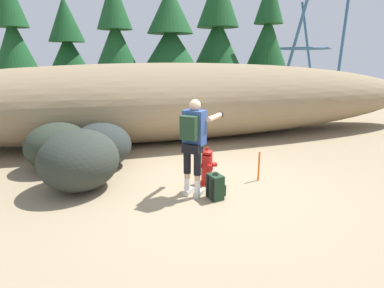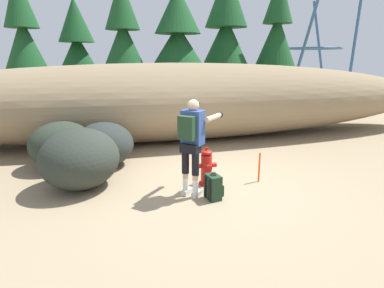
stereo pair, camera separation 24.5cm
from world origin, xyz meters
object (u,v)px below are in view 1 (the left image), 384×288
Objects in this scene: spare_backpack at (216,187)px; boulder_small at (58,146)px; boulder_mid at (101,146)px; survey_stake at (259,166)px; boulder_large at (79,160)px; fire_hydrant at (207,167)px; utility_worker at (194,136)px.

boulder_small is (-2.80, 2.47, 0.30)m from spare_backpack.
boulder_mid is at bearing 118.60° from spare_backpack.
survey_stake reaches higher than spare_backpack.
survey_stake is at bearing -9.07° from boulder_large.
survey_stake is (3.92, -1.91, -0.21)m from boulder_small.
boulder_mid is at bearing 140.45° from fire_hydrant.
boulder_large reaches higher than spare_backpack.
utility_worker is (-0.38, -0.40, 0.74)m from fire_hydrant.
boulder_mid is at bearing 80.63° from utility_worker.
fire_hydrant is at bearing 174.13° from survey_stake.
survey_stake is at bearing -29.76° from boulder_mid.
spare_backpack is at bearing -153.60° from survey_stake.
utility_worker reaches higher than spare_backpack.
boulder_mid is (-1.95, 1.61, 0.16)m from fire_hydrant.
boulder_large reaches higher than boulder_small.
boulder_mid is (0.39, 1.18, -0.07)m from boulder_large.
survey_stake is (3.40, -0.54, -0.27)m from boulder_large.
fire_hydrant is 2.54m from boulder_mid.
fire_hydrant is 0.44× the size of utility_worker.
spare_backpack is 0.33× the size of boulder_small.
survey_stake is (1.43, 0.30, -0.79)m from utility_worker.
utility_worker is at bearing 129.15° from spare_backpack.
utility_worker is 2.62m from boulder_mid.
boulder_small is (-2.49, 2.21, -0.57)m from utility_worker.
utility_worker is at bearing -23.08° from boulder_large.
boulder_mid is (-1.57, 2.02, -0.59)m from utility_worker.
survey_stake is at bearing -26.00° from boulder_small.
boulder_mid is 0.95× the size of boulder_small.
boulder_small is (-2.87, 1.81, 0.17)m from fire_hydrant.
spare_backpack is at bearing -50.33° from boulder_mid.
fire_hydrant is 3.39m from boulder_small.
fire_hydrant is 2.40m from boulder_large.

